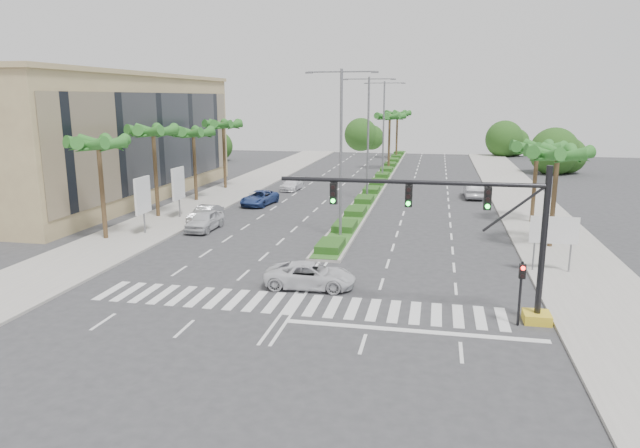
% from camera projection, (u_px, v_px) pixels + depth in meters
% --- Properties ---
extents(ground, '(160.00, 160.00, 0.00)m').
position_uv_depth(ground, '(293.00, 304.00, 28.39)').
color(ground, '#333335').
rests_on(ground, ground).
extents(footpath_right, '(6.00, 120.00, 0.15)m').
position_uv_depth(footpath_right, '(545.00, 228.00, 44.52)').
color(footpath_right, gray).
rests_on(footpath_right, ground).
extents(footpath_left, '(6.00, 120.00, 0.15)m').
position_uv_depth(footpath_left, '(183.00, 213.00, 50.49)').
color(footpath_left, gray).
rests_on(footpath_left, ground).
extents(median, '(2.20, 75.00, 0.20)m').
position_uv_depth(median, '(382.00, 179.00, 71.40)').
color(median, gray).
rests_on(median, ground).
extents(median_grass, '(1.80, 75.00, 0.04)m').
position_uv_depth(median_grass, '(382.00, 178.00, 71.37)').
color(median_grass, '#2C531C').
rests_on(median_grass, median).
extents(building, '(12.00, 36.00, 12.00)m').
position_uv_depth(building, '(105.00, 139.00, 57.05)').
color(building, tan).
rests_on(building, ground).
extents(signal_gantry, '(12.60, 1.20, 7.20)m').
position_uv_depth(signal_gantry, '(491.00, 247.00, 25.82)').
color(signal_gantry, gold).
rests_on(signal_gantry, ground).
extents(pedestrian_signal, '(0.28, 0.36, 3.00)m').
position_uv_depth(pedestrian_signal, '(521.00, 283.00, 25.22)').
color(pedestrian_signal, black).
rests_on(pedestrian_signal, ground).
extents(direction_sign, '(2.70, 0.11, 3.40)m').
position_uv_depth(direction_sign, '(554.00, 233.00, 32.85)').
color(direction_sign, slate).
rests_on(direction_sign, ground).
extents(billboard_near, '(0.18, 2.10, 4.35)m').
position_uv_depth(billboard_near, '(143.00, 196.00, 42.07)').
color(billboard_near, slate).
rests_on(billboard_near, ground).
extents(billboard_far, '(0.18, 2.10, 4.35)m').
position_uv_depth(billboard_far, '(178.00, 184.00, 47.81)').
color(billboard_far, slate).
rests_on(billboard_far, ground).
extents(palm_left_near, '(4.57, 4.68, 7.55)m').
position_uv_depth(palm_left_near, '(98.00, 147.00, 39.74)').
color(palm_left_near, brown).
rests_on(palm_left_near, ground).
extents(palm_left_mid, '(4.57, 4.68, 7.95)m').
position_uv_depth(palm_left_mid, '(153.00, 134.00, 47.31)').
color(palm_left_mid, brown).
rests_on(palm_left_mid, ground).
extents(palm_left_far, '(4.57, 4.68, 7.35)m').
position_uv_depth(palm_left_far, '(193.00, 135.00, 55.08)').
color(palm_left_far, brown).
rests_on(palm_left_far, ground).
extents(palm_left_end, '(4.57, 4.68, 7.75)m').
position_uv_depth(palm_left_end, '(223.00, 127.00, 62.65)').
color(palm_left_end, brown).
rests_on(palm_left_end, ground).
extents(palm_right_near, '(4.57, 4.68, 7.05)m').
position_uv_depth(palm_right_near, '(558.00, 157.00, 37.59)').
color(palm_right_near, brown).
rests_on(palm_right_near, ground).
extents(palm_right_far, '(4.57, 4.68, 6.75)m').
position_uv_depth(palm_right_far, '(537.00, 151.00, 45.30)').
color(palm_right_far, brown).
rests_on(palm_right_far, ground).
extents(palm_median_a, '(4.57, 4.68, 8.05)m').
position_uv_depth(palm_median_a, '(390.00, 119.00, 79.42)').
color(palm_median_a, brown).
rests_on(palm_median_a, ground).
extents(palm_median_b, '(4.57, 4.68, 8.05)m').
position_uv_depth(palm_median_b, '(397.00, 115.00, 93.77)').
color(palm_median_b, brown).
rests_on(palm_median_b, ground).
extents(streetlight_near, '(5.10, 0.25, 12.00)m').
position_uv_depth(streetlight_near, '(341.00, 145.00, 40.30)').
color(streetlight_near, slate).
rests_on(streetlight_near, ground).
extents(streetlight_mid, '(5.10, 0.25, 12.00)m').
position_uv_depth(streetlight_mid, '(368.00, 132.00, 55.60)').
color(streetlight_mid, slate).
rests_on(streetlight_mid, ground).
extents(streetlight_far, '(5.10, 0.25, 12.00)m').
position_uv_depth(streetlight_far, '(384.00, 124.00, 70.90)').
color(streetlight_far, slate).
rests_on(streetlight_far, ground).
extents(car_parked_a, '(1.88, 4.54, 1.54)m').
position_uv_depth(car_parked_a, '(205.00, 220.00, 44.08)').
color(car_parked_a, silver).
rests_on(car_parked_a, ground).
extents(car_parked_b, '(1.80, 4.20, 1.35)m').
position_uv_depth(car_parked_b, '(205.00, 214.00, 46.90)').
color(car_parked_b, '#A0A1A4').
rests_on(car_parked_b, ground).
extents(car_parked_c, '(2.92, 5.19, 1.37)m').
position_uv_depth(car_parked_c, '(259.00, 198.00, 54.34)').
color(car_parked_c, navy).
rests_on(car_parked_c, ground).
extents(car_parked_d, '(2.19, 4.55, 1.28)m').
position_uv_depth(car_parked_d, '(292.00, 184.00, 63.26)').
color(car_parked_d, white).
rests_on(car_parked_d, ground).
extents(car_crossing, '(5.01, 2.49, 1.36)m').
position_uv_depth(car_crossing, '(310.00, 275.00, 30.76)').
color(car_crossing, silver).
rests_on(car_crossing, ground).
extents(car_right, '(1.88, 5.02, 1.64)m').
position_uv_depth(car_right, '(473.00, 190.00, 58.23)').
color(car_right, '#A6A6AB').
rests_on(car_right, ground).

